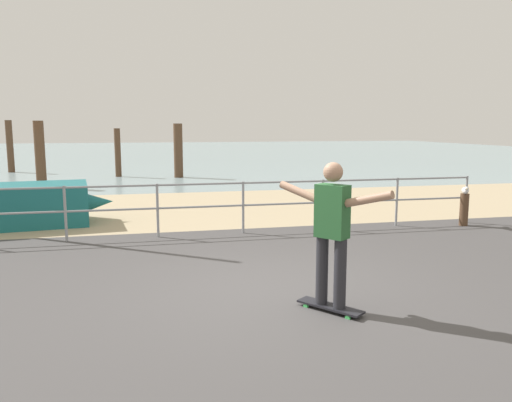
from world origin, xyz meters
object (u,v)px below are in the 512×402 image
(bollard_short, at_px, (464,210))
(skateboarder, at_px, (332,226))
(skateboard, at_px, (330,307))
(seagull, at_px, (465,190))

(bollard_short, bearing_deg, skateboarder, -138.24)
(skateboard, relative_size, skateboarder, 0.46)
(seagull, bearing_deg, skateboarder, -138.29)
(skateboarder, distance_m, seagull, 6.16)
(skateboard, height_order, seagull, seagull)
(skateboarder, height_order, bollard_short, skateboarder)
(skateboarder, bearing_deg, bollard_short, 41.76)
(skateboard, relative_size, seagull, 1.68)
(skateboarder, height_order, seagull, skateboarder)
(skateboard, bearing_deg, bollard_short, 41.76)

